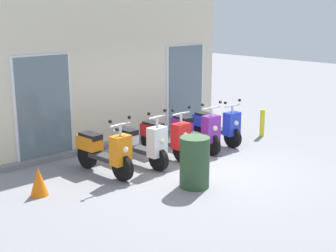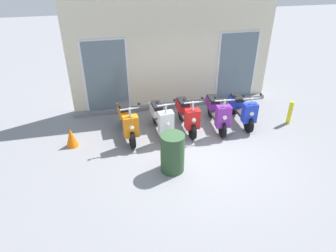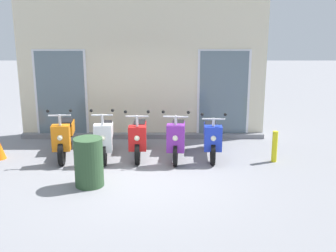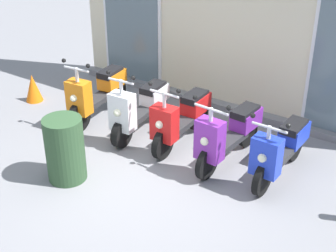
# 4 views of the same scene
# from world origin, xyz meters

# --- Properties ---
(ground_plane) EXTENTS (40.00, 40.00, 0.00)m
(ground_plane) POSITION_xyz_m (0.00, 0.00, 0.00)
(ground_plane) COLOR gray
(storefront_facade) EXTENTS (6.33, 0.50, 3.84)m
(storefront_facade) POSITION_xyz_m (-0.00, 2.85, 1.84)
(storefront_facade) COLOR beige
(storefront_facade) RESTS_ON ground_plane
(scooter_orange) EXTENTS (0.54, 1.61, 1.23)m
(scooter_orange) POSITION_xyz_m (-1.68, 1.11, 0.48)
(scooter_orange) COLOR black
(scooter_orange) RESTS_ON ground_plane
(scooter_white) EXTENTS (0.52, 1.57, 1.24)m
(scooter_white) POSITION_xyz_m (-0.77, 1.09, 0.46)
(scooter_white) COLOR black
(scooter_white) RESTS_ON ground_plane
(scooter_red) EXTENTS (0.55, 1.57, 1.20)m
(scooter_red) POSITION_xyz_m (-0.00, 1.17, 0.46)
(scooter_red) COLOR black
(scooter_red) RESTS_ON ground_plane
(scooter_purple) EXTENTS (0.60, 1.65, 1.22)m
(scooter_purple) POSITION_xyz_m (0.87, 1.08, 0.49)
(scooter_purple) COLOR black
(scooter_purple) RESTS_ON ground_plane
(scooter_blue) EXTENTS (0.56, 1.58, 1.15)m
(scooter_blue) POSITION_xyz_m (1.66, 1.14, 0.46)
(scooter_blue) COLOR black
(scooter_blue) RESTS_ON ground_plane
(traffic_cone) EXTENTS (0.32, 0.32, 0.52)m
(traffic_cone) POSITION_xyz_m (-3.16, 0.99, 0.26)
(traffic_cone) COLOR orange
(traffic_cone) RESTS_ON ground_plane
(curb_bollard) EXTENTS (0.12, 0.12, 0.70)m
(curb_bollard) POSITION_xyz_m (3.02, 0.79, 0.35)
(curb_bollard) COLOR yellow
(curb_bollard) RESTS_ON ground_plane
(trash_bin) EXTENTS (0.55, 0.55, 0.95)m
(trash_bin) POSITION_xyz_m (-0.84, -0.56, 0.47)
(trash_bin) COLOR #2D4C2D
(trash_bin) RESTS_ON ground_plane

